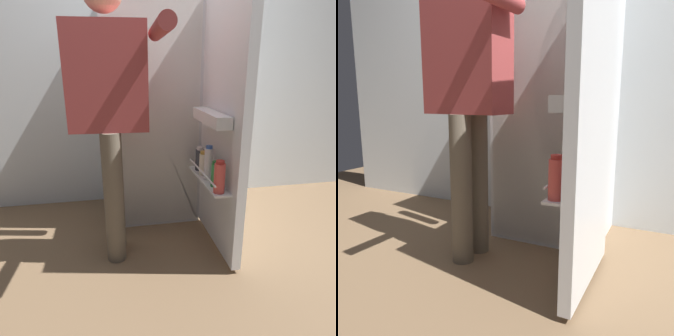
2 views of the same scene
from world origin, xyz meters
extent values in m
plane|color=brown|center=(0.00, 0.00, 0.00)|extent=(6.22, 6.22, 0.00)
cube|color=silver|center=(0.00, 0.87, 1.25)|extent=(4.40, 0.10, 2.50)
cube|color=silver|center=(0.00, 0.54, 0.83)|extent=(0.70, 0.57, 1.67)
cube|color=white|center=(0.00, 0.25, 0.83)|extent=(0.66, 0.01, 1.63)
cube|color=white|center=(0.00, 0.30, 0.79)|extent=(0.62, 0.09, 0.01)
cube|color=silver|center=(0.38, -0.10, 0.84)|extent=(0.06, 0.70, 1.62)
cube|color=white|center=(0.30, -0.10, 0.49)|extent=(0.11, 0.57, 0.01)
cylinder|color=silver|center=(0.25, -0.10, 0.55)|extent=(0.01, 0.54, 0.01)
cube|color=white|center=(0.30, -0.10, 0.90)|extent=(0.09, 0.48, 0.07)
cylinder|color=white|center=(0.29, -0.10, 0.60)|extent=(0.06, 0.06, 0.21)
cylinder|color=#335BB2|center=(0.29, -0.10, 0.71)|extent=(0.04, 0.04, 0.02)
cylinder|color=#333842|center=(0.30, 0.09, 0.57)|extent=(0.06, 0.06, 0.15)
cylinder|color=silver|center=(0.30, 0.09, 0.65)|extent=(0.05, 0.05, 0.02)
cylinder|color=#EDE5CC|center=(0.29, -0.01, 0.57)|extent=(0.05, 0.05, 0.15)
cylinder|color=#B78933|center=(0.29, -0.01, 0.65)|extent=(0.04, 0.04, 0.02)
cylinder|color=green|center=(0.30, -0.23, 0.56)|extent=(0.05, 0.05, 0.14)
cylinder|color=#195B28|center=(0.30, -0.23, 0.64)|extent=(0.04, 0.04, 0.02)
cylinder|color=#DB4C47|center=(0.29, -0.33, 0.58)|extent=(0.07, 0.07, 0.18)
cylinder|color=#B22D28|center=(0.29, -0.33, 0.68)|extent=(0.05, 0.05, 0.02)
cylinder|color=#665B4C|center=(-0.31, 0.02, 0.42)|extent=(0.12, 0.12, 0.84)
cylinder|color=#665B4C|center=(-0.32, -0.14, 0.42)|extent=(0.12, 0.12, 0.84)
cube|color=#9E3D3D|center=(-0.31, -0.06, 1.13)|extent=(0.46, 0.25, 0.59)
cylinder|color=#9E3D3D|center=(-0.30, 0.16, 1.11)|extent=(0.08, 0.08, 0.56)
cylinder|color=#9E3D3D|center=(-0.05, -0.30, 1.37)|extent=(0.11, 0.56, 0.08)
camera|label=1|loc=(-0.32, -1.89, 1.20)|focal=32.74mm
camera|label=2|loc=(0.74, -1.70, 0.92)|focal=37.10mm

